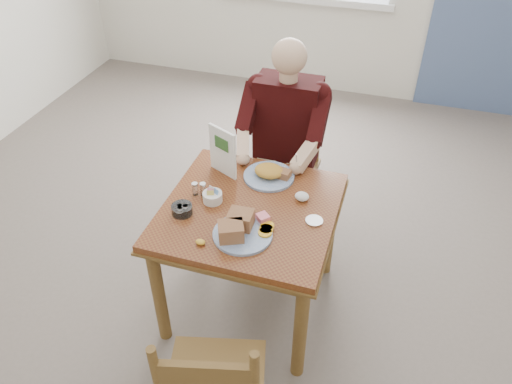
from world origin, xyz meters
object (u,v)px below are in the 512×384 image
(chair_far, at_px, (286,166))
(diner, at_px, (284,131))
(far_plate, at_px, (270,173))
(table, at_px, (250,223))
(near_plate, at_px, (240,229))

(chair_far, xyz_separation_m, diner, (0.00, -0.09, 0.33))
(chair_far, height_order, diner, diner)
(far_plate, bearing_deg, table, -95.79)
(far_plate, bearing_deg, near_plate, -91.04)
(chair_far, xyz_separation_m, near_plate, (0.02, -1.01, 0.31))
(diner, xyz_separation_m, far_plate, (0.03, -0.42, -0.03))
(diner, xyz_separation_m, near_plate, (0.02, -0.92, -0.02))
(near_plate, distance_m, far_plate, 0.50)
(table, xyz_separation_m, diner, (0.00, 0.71, 0.17))
(table, height_order, far_plate, far_plate)
(diner, bearing_deg, table, -90.00)
(table, bearing_deg, diner, 90.00)
(diner, height_order, far_plate, diner)
(diner, distance_m, near_plate, 0.92)
(table, distance_m, near_plate, 0.26)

